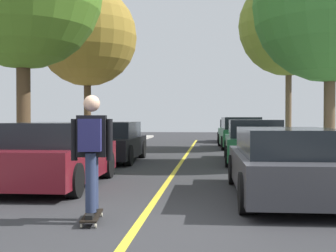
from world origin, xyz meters
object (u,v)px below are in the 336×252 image
Objects in this scene: skateboarder at (92,147)px; parked_car_right_farthest at (234,131)px; street_tree_left_near at (87,37)px; street_tree_right_nearest at (330,6)px; parked_car_right_near at (253,141)px; parked_car_left_nearest at (54,154)px; parked_car_right_far at (240,133)px; skateboard at (92,216)px; parked_car_left_near at (112,142)px; street_tree_right_near at (289,26)px; parked_car_right_nearest at (286,162)px.

parked_car_right_farthest is at bearing 82.00° from skateboarder.
street_tree_left_near reaches higher than street_tree_right_nearest.
street_tree_left_near reaches higher than skateboarder.
parked_car_right_near is 2.80× the size of skateboarder.
parked_car_right_near is at bearing 50.06° from parked_car_left_nearest.
skateboarder is (-3.02, -8.83, 0.37)m from parked_car_right_near.
street_tree_right_nearest is at bearing -75.25° from parked_car_right_far.
parked_car_left_nearest is at bearing -104.46° from parked_car_right_farthest.
street_tree_left_near is 14.68m from skateboard.
parked_car_left_near is at bearing 171.08° from street_tree_right_nearest.
street_tree_right_near is (2.12, -6.65, 4.96)m from parked_car_right_farthest.
skateboarder is at bearing -78.99° from parked_car_left_near.
street_tree_right_near is (2.12, 12.55, 5.00)m from parked_car_right_nearest.
parked_car_right_farthest is at bearing 50.06° from street_tree_left_near.
skateboarder is at bearing -108.88° from parked_car_right_near.
parked_car_right_near is 0.60× the size of street_tree_right_near.
street_tree_right_nearest is (2.12, -8.05, 4.05)m from parked_car_right_far.
street_tree_left_near reaches higher than parked_car_left_near.
parked_car_left_near is 0.97× the size of parked_car_right_far.
skateboarder reaches higher than parked_car_right_near.
street_tree_right_near is (0.00, 7.18, 0.86)m from street_tree_right_nearest.
parked_car_right_nearest is 3.81m from skateboarder.
skateboard is 0.52× the size of skateboarder.
parked_car_right_nearest is 7.11m from street_tree_right_nearest.
skateboarder is (-3.02, -21.48, 0.37)m from parked_car_right_farthest.
skateboarder reaches higher than parked_car_left_near.
parked_car_left_near reaches higher than skateboard.
street_tree_left_near is at bearing 106.02° from skateboard.
parked_car_right_near is 4.76m from street_tree_right_nearest.
street_tree_right_nearest is (6.84, -1.07, 4.14)m from parked_car_left_near.
parked_car_left_nearest is at bearing 117.94° from skateboarder.
skateboard is (-3.02, -8.80, -0.60)m from parked_car_right_near.
street_tree_right_nearest reaches higher than parked_car_right_farthest.
skateboard is (3.81, -13.28, -4.95)m from street_tree_left_near.
parked_car_right_near is 9.27m from street_tree_left_near.
skateboarder is at bearing -123.90° from street_tree_right_nearest.
parked_car_right_nearest is at bearing -58.22° from street_tree_left_near.
parked_car_right_near is at bearing -90.00° from parked_car_right_farthest.
street_tree_right_near is at bearing 70.88° from skateboarder.
street_tree_left_near is at bearing -129.94° from parked_car_right_farthest.
skateboard is (-5.15, -7.62, -4.70)m from street_tree_right_nearest.
skateboard is 0.96m from skateboarder.
parked_car_right_nearest is (4.72, -0.92, -0.04)m from parked_car_left_nearest.
parked_car_right_far reaches higher than skateboard.
street_tree_right_near is 16.35m from skateboarder.
parked_car_right_nearest is 0.64× the size of street_tree_left_near.
parked_car_right_far is 0.55× the size of street_tree_right_near.
skateboarder reaches higher than parked_car_right_farthest.
parked_car_left_nearest is 2.48× the size of skateboarder.
street_tree_right_near is (2.12, 6.00, 4.96)m from parked_car_right_near.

